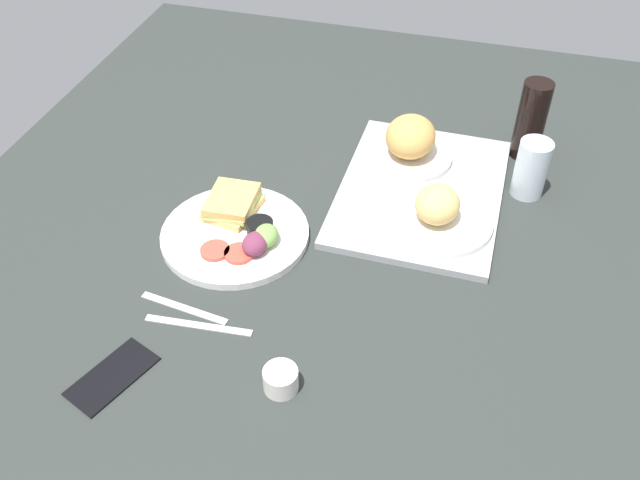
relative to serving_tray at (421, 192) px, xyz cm
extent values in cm
cube|color=#282D2B|center=(21.65, -18.31, -2.30)|extent=(190.00, 150.00, 3.00)
cube|color=#9EA0A3|center=(0.00, 0.00, 0.00)|extent=(45.45, 33.62, 1.60)
cylinder|color=white|center=(-10.00, -5.00, 1.50)|extent=(19.88, 19.88, 1.40)
ellipsoid|color=tan|center=(-10.05, -4.53, 6.45)|extent=(12.46, 10.76, 8.49)
cylinder|color=white|center=(10.00, 5.00, 1.50)|extent=(21.44, 21.44, 1.40)
ellipsoid|color=#DBB266|center=(10.20, 4.42, 5.62)|extent=(10.03, 8.66, 6.84)
cylinder|color=white|center=(23.22, -32.67, 0.00)|extent=(28.87, 28.87, 1.60)
cube|color=#DBB266|center=(17.45, -35.27, 1.50)|extent=(12.25, 10.58, 1.40)
cube|color=#B2C66B|center=(17.45, -35.27, 2.70)|extent=(11.04, 9.05, 1.00)
cube|color=tan|center=(17.45, -35.27, 3.90)|extent=(11.44, 9.54, 1.40)
cylinder|color=#D14738|center=(29.72, -34.12, 1.20)|extent=(5.60, 5.60, 0.80)
cylinder|color=#D14738|center=(29.29, -29.50, 1.20)|extent=(5.60, 5.60, 0.80)
cylinder|color=black|center=(22.50, -27.62, 2.30)|extent=(5.20, 5.20, 3.00)
cylinder|color=#EFEACC|center=(22.50, -27.62, 3.40)|extent=(4.26, 4.26, 0.60)
ellipsoid|color=#729E4C|center=(24.67, -25.74, 2.60)|extent=(6.00, 4.80, 3.60)
ellipsoid|color=#6B2D47|center=(27.27, -26.90, 2.60)|extent=(6.00, 4.80, 3.60)
cylinder|color=silver|center=(-6.68, 21.24, 5.47)|extent=(6.70, 6.70, 12.54)
cylinder|color=black|center=(-20.73, 19.91, 8.23)|extent=(6.40, 6.40, 18.05)
cylinder|color=silver|center=(54.46, -13.06, 1.20)|extent=(5.60, 5.60, 4.00)
cube|color=#B7B7BC|center=(43.22, -34.67, -0.55)|extent=(3.60, 17.04, 0.50)
cube|color=#B7B7BC|center=(46.22, -30.67, -0.55)|extent=(2.95, 19.05, 0.50)
cube|color=black|center=(59.89, -39.75, -0.40)|extent=(16.04, 12.02, 0.80)
camera|label=1|loc=(116.01, 10.62, 90.56)|focal=39.03mm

